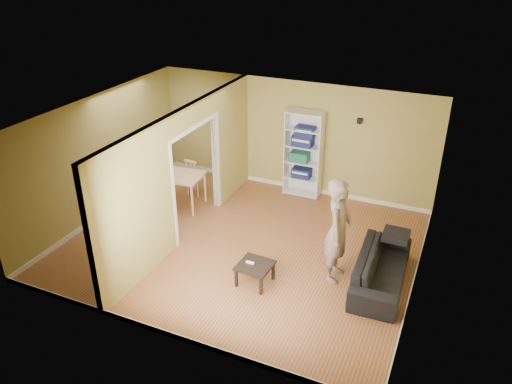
# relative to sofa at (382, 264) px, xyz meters

# --- Properties ---
(room_shell) EXTENTS (6.50, 6.50, 6.50)m
(room_shell) POSITION_rel_sofa_xyz_m (-2.70, 0.14, 0.91)
(room_shell) COLOR #A56738
(room_shell) RESTS_ON ground
(partition) EXTENTS (0.22, 5.50, 2.60)m
(partition) POSITION_rel_sofa_xyz_m (-3.90, 0.14, 0.91)
(partition) COLOR tan
(partition) RESTS_ON ground
(wall_speaker) EXTENTS (0.10, 0.10, 0.10)m
(wall_speaker) POSITION_rel_sofa_xyz_m (-1.20, 2.83, 1.51)
(wall_speaker) COLOR black
(wall_speaker) RESTS_ON room_shell
(sofa) EXTENTS (2.07, 0.95, 0.77)m
(sofa) POSITION_rel_sofa_xyz_m (0.00, 0.00, 0.00)
(sofa) COLOR black
(sofa) RESTS_ON ground
(person) EXTENTS (0.83, 0.66, 2.22)m
(person) POSITION_rel_sofa_xyz_m (-0.77, -0.14, 0.73)
(person) COLOR slate
(person) RESTS_ON ground
(bookshelf) EXTENTS (0.84, 0.37, 1.99)m
(bookshelf) POSITION_rel_sofa_xyz_m (-2.36, 2.74, 0.61)
(bookshelf) COLOR white
(bookshelf) RESTS_ON ground
(paper_box_navy_a) EXTENTS (0.43, 0.28, 0.22)m
(paper_box_navy_a) POSITION_rel_sofa_xyz_m (-2.39, 2.69, 0.14)
(paper_box_navy_a) COLOR navy
(paper_box_navy_a) RESTS_ON bookshelf
(paper_box_teal) EXTENTS (0.42, 0.27, 0.22)m
(paper_box_teal) POSITION_rel_sofa_xyz_m (-2.45, 2.69, 0.53)
(paper_box_teal) COLOR #207B69
(paper_box_teal) RESTS_ON bookshelf
(paper_box_navy_b) EXTENTS (0.46, 0.30, 0.24)m
(paper_box_navy_b) POSITION_rel_sofa_xyz_m (-2.40, 2.69, 0.93)
(paper_box_navy_b) COLOR navy
(paper_box_navy_b) RESTS_ON bookshelf
(paper_box_navy_c) EXTENTS (0.43, 0.28, 0.22)m
(paper_box_navy_c) POSITION_rel_sofa_xyz_m (-2.35, 2.69, 1.14)
(paper_box_navy_c) COLOR navy
(paper_box_navy_c) RESTS_ON bookshelf
(coffee_table) EXTENTS (0.57, 0.57, 0.38)m
(coffee_table) POSITION_rel_sofa_xyz_m (-1.99, -0.88, -0.06)
(coffee_table) COLOR #2E221B
(coffee_table) RESTS_ON ground
(game_controller) EXTENTS (0.15, 0.04, 0.03)m
(game_controller) POSITION_rel_sofa_xyz_m (-2.08, -0.87, 0.01)
(game_controller) COLOR white
(game_controller) RESTS_ON coffee_table
(dining_table) EXTENTS (1.20, 0.80, 0.75)m
(dining_table) POSITION_rel_sofa_xyz_m (-4.75, 1.02, 0.29)
(dining_table) COLOR #E7A875
(dining_table) RESTS_ON ground
(chair_left) EXTENTS (0.49, 0.49, 0.87)m
(chair_left) POSITION_rel_sofa_xyz_m (-5.45, 0.96, 0.05)
(chair_left) COLOR tan
(chair_left) RESTS_ON ground
(chair_near) EXTENTS (0.43, 0.43, 0.88)m
(chair_near) POSITION_rel_sofa_xyz_m (-4.77, 0.42, 0.05)
(chair_near) COLOR tan
(chair_near) RESTS_ON ground
(chair_far) EXTENTS (0.44, 0.44, 0.90)m
(chair_far) POSITION_rel_sofa_xyz_m (-4.64, 1.70, 0.06)
(chair_far) COLOR tan
(chair_far) RESTS_ON ground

